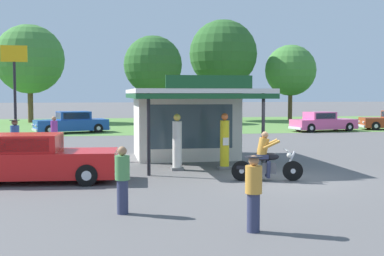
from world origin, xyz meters
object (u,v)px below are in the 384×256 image
Objects in this scene: featured_classic_sedan at (31,160)px; bystander_admiring_sedan at (122,179)px; gas_pump_nearside at (177,144)px; parked_car_back_row_centre_right at (72,123)px; bystander_standing_back_lot at (15,140)px; bystander_chatting_near_pumps at (254,191)px; motorcycle_with_rider at (266,160)px; bystander_leaning_by_kiosk at (54,132)px; parked_car_second_row_spare at (184,120)px; roadside_pole_sign at (15,82)px; gas_pump_offside at (225,143)px; parked_car_back_row_centre at (323,122)px.

bystander_admiring_sedan is at bearing -60.54° from featured_classic_sedan.
gas_pump_nearside is at bearing 70.80° from bystander_admiring_sedan.
gas_pump_nearside is 0.37× the size of parked_car_back_row_centre_right.
bystander_standing_back_lot is (-1.16, 4.24, 0.26)m from featured_classic_sedan.
gas_pump_nearside is at bearing 92.05° from bystander_chatting_near_pumps.
gas_pump_nearside reaches higher than motorcycle_with_rider.
featured_classic_sedan is at bearing -89.00° from bystander_leaning_by_kiosk.
bystander_chatting_near_pumps is (-3.39, -29.37, 0.10)m from parked_car_second_row_spare.
roadside_pole_sign is (-0.31, 2.09, 2.34)m from bystander_standing_back_lot.
gas_pump_nearside is at bearing -36.33° from roadside_pole_sign.
bystander_leaning_by_kiosk is at bearing -91.26° from parked_car_back_row_centre_right.
parked_car_back_row_centre_right is 3.34× the size of bystander_leaning_by_kiosk.
bystander_admiring_sedan is at bearing -84.05° from parked_car_back_row_centre_right.
roadside_pole_sign reaches higher than gas_pump_offside.
bystander_chatting_near_pumps reaches higher than parked_car_back_row_centre.
bystander_leaning_by_kiosk reaches higher than parked_car_back_row_centre.
bystander_leaning_by_kiosk is at bearing 124.83° from motorcycle_with_rider.
bystander_admiring_sedan is at bearing -123.97° from parked_car_back_row_centre.
parked_car_back_row_centre_right is at bearing 85.65° from bystander_standing_back_lot.
gas_pump_offside reaches higher than parked_car_second_row_spare.
parked_car_back_row_centre is at bearing 25.46° from bystander_leaning_by_kiosk.
bystander_admiring_sedan is at bearing -66.88° from bystander_standing_back_lot.
bystander_standing_back_lot is 5.56m from bystander_leaning_by_kiosk.
parked_car_second_row_spare reaches higher than parked_car_back_row_centre_right.
bystander_admiring_sedan is 0.95× the size of bystander_leaning_by_kiosk.
parked_car_back_row_centre is at bearing 56.03° from bystander_admiring_sedan.
motorcycle_with_rider is at bearing -92.99° from parked_car_second_row_spare.
gas_pump_nearside is 6.58m from bystander_standing_back_lot.
bystander_chatting_near_pumps is (2.52, -2.00, 0.00)m from bystander_admiring_sedan.
bystander_admiring_sedan is 0.88× the size of bystander_standing_back_lot.
parked_car_back_row_centre is 3.17× the size of bystander_leaning_by_kiosk.
gas_pump_offside is 8.24m from bystander_standing_back_lot.
roadside_pole_sign is at bearing 139.90° from motorcycle_with_rider.
motorcycle_with_rider reaches higher than featured_classic_sedan.
gas_pump_nearside is 8.23m from roadside_pole_sign.
bystander_standing_back_lot reaches higher than bystander_leaning_by_kiosk.
featured_classic_sedan is 0.99× the size of parked_car_second_row_spare.
featured_classic_sedan is at bearing -166.02° from gas_pump_offside.
parked_car_second_row_spare reaches higher than bystander_chatting_near_pumps.
gas_pump_offside is 7.53m from bystander_admiring_sedan.
roadside_pole_sign is (-10.04, -16.33, 2.57)m from parked_car_second_row_spare.
bystander_leaning_by_kiosk is at bearing 79.75° from bystander_standing_back_lot.
parked_car_second_row_spare is at bearing 62.13° from bystander_standing_back_lot.
parked_car_back_row_centre is (11.66, 16.86, -0.29)m from gas_pump_offside.
bystander_chatting_near_pumps is (5.36, -16.43, -0.04)m from bystander_leaning_by_kiosk.
roadside_pole_sign is (-19.79, -12.19, 2.64)m from parked_car_back_row_centre.
featured_classic_sedan is 20.29m from parked_car_back_row_centre_right.
bystander_admiring_sedan is (-3.99, -6.38, -0.13)m from gas_pump_offside.
motorcycle_with_rider is at bearing -48.18° from gas_pump_nearside.
parked_car_back_row_centre_right is (0.06, 20.29, -0.00)m from featured_classic_sedan.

